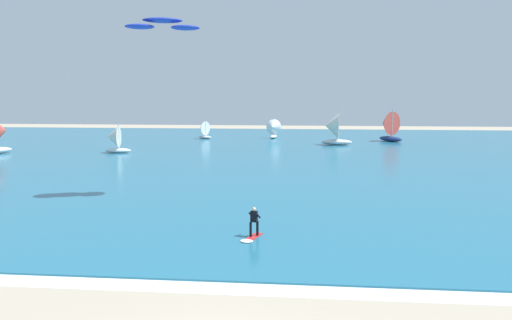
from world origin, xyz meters
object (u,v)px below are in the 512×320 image
Objects in this scene: sailboat_near_shore at (273,129)px; kitesurfer at (253,227)px; sailboat_mid_left at (333,128)px; kite at (163,24)px; sailboat_mid_right at (388,126)px; sailboat_outermost at (114,139)px; sailboat_anchored_offshore at (203,130)px.

kitesurfer is at bearing -87.75° from sailboat_near_shore.
sailboat_mid_left is at bearing -46.28° from sailboat_near_shore.
kite is 54.12m from sailboat_mid_right.
kite is at bearing -61.11° from sailboat_outermost.
sailboat_near_shore is 0.68× the size of sailboat_mid_right.
sailboat_anchored_offshore is at bearing -172.66° from sailboat_near_shore.
sailboat_outermost is (-7.58, -21.97, 0.27)m from sailboat_anchored_offshore.
sailboat_outermost is (-22.31, 36.42, 1.25)m from kitesurfer.
sailboat_outermost reaches higher than kitesurfer.
sailboat_near_shore is 0.94× the size of sailboat_outermost.
kite is at bearing 128.09° from kitesurfer.
sailboat_near_shore is at bearing 84.20° from kite.
sailboat_near_shore is (-2.36, 59.98, 1.15)m from kitesurfer.
sailboat_outermost is (-29.81, -13.26, -0.71)m from sailboat_mid_left.
sailboat_outermost is at bearing -109.04° from sailboat_anchored_offshore.
sailboat_mid_right is (9.65, 6.97, -0.01)m from sailboat_mid_left.
kite is at bearing -81.57° from sailboat_anchored_offshore.
sailboat_anchored_offshore reaches higher than kitesurfer.
kite is 32.57m from sailboat_outermost.
sailboat_mid_right reaches higher than kitesurfer.
sailboat_mid_left is at bearing 81.42° from kitesurfer.
sailboat_mid_right is 1.38× the size of sailboat_outermost.
kite is 1.00× the size of sailboat_mid_right.
sailboat_near_shore is (-9.86, 10.30, -0.82)m from sailboat_mid_left.
sailboat_anchored_offshore is 0.62× the size of sailboat_mid_right.
kitesurfer is 0.50× the size of sailboat_outermost.
kite is 51.88m from sailboat_near_shore.
kite reaches higher than sailboat_near_shore.
sailboat_anchored_offshore is at bearing 104.15° from kitesurfer.
kite reaches higher than kitesurfer.
kitesurfer is 0.36× the size of kite.
kitesurfer is at bearing -58.51° from sailboat_outermost.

